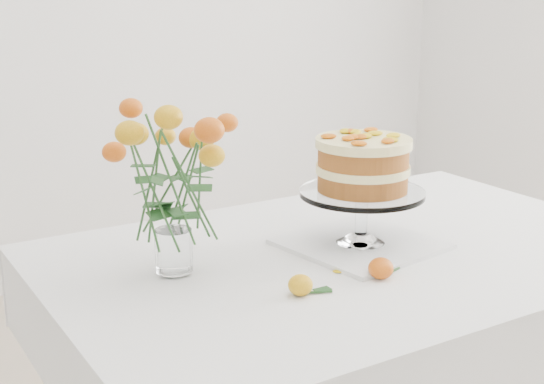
{
  "coord_description": "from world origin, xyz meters",
  "views": [
    {
      "loc": [
        -1.04,
        -1.33,
        1.36
      ],
      "look_at": [
        -0.2,
        0.04,
        0.91
      ],
      "focal_mm": 50.0,
      "sensor_mm": 36.0,
      "label": 1
    }
  ],
  "objects": [
    {
      "name": "cake_stand",
      "position": [
        0.02,
        0.01,
        0.94
      ],
      "size": [
        0.29,
        0.29,
        0.26
      ],
      "rotation": [
        0.0,
        0.0,
        0.13
      ],
      "color": "white",
      "rests_on": "napkin"
    },
    {
      "name": "loose_rose_near",
      "position": [
        -0.26,
        -0.16,
        0.78
      ],
      "size": [
        0.09,
        0.05,
        0.04
      ],
      "rotation": [
        0.0,
        0.0,
        -0.41
      ],
      "color": "#F3A815",
      "rests_on": "table"
    },
    {
      "name": "table",
      "position": [
        0.0,
        0.0,
        0.67
      ],
      "size": [
        1.43,
        0.93,
        0.76
      ],
      "color": "tan",
      "rests_on": "ground"
    },
    {
      "name": "napkin",
      "position": [
        0.02,
        0.01,
        0.76
      ],
      "size": [
        0.36,
        0.36,
        0.01
      ],
      "primitive_type": "cube",
      "rotation": [
        0.0,
        0.0,
        0.15
      ],
      "color": "white",
      "rests_on": "table"
    },
    {
      "name": "loose_rose_far",
      "position": [
        -0.06,
        -0.17,
        0.78
      ],
      "size": [
        0.1,
        0.05,
        0.05
      ],
      "rotation": [
        0.0,
        0.0,
        0.27
      ],
      "color": "#C34809",
      "rests_on": "table"
    },
    {
      "name": "stray_petal_a",
      "position": [
        -0.12,
        -0.1,
        0.76
      ],
      "size": [
        0.03,
        0.02,
        0.0
      ],
      "primitive_type": "ellipsoid",
      "color": "yellow",
      "rests_on": "table"
    },
    {
      "name": "stray_petal_b",
      "position": [
        -0.02,
        -0.14,
        0.76
      ],
      "size": [
        0.03,
        0.02,
        0.0
      ],
      "primitive_type": "ellipsoid",
      "color": "yellow",
      "rests_on": "table"
    },
    {
      "name": "rose_vase",
      "position": [
        -0.42,
        0.08,
        0.99
      ],
      "size": [
        0.3,
        0.3,
        0.4
      ],
      "rotation": [
        0.0,
        0.0,
        0.18
      ],
      "color": "white",
      "rests_on": "table"
    }
  ]
}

